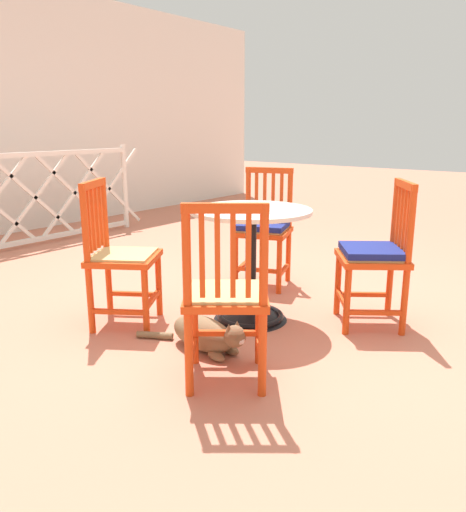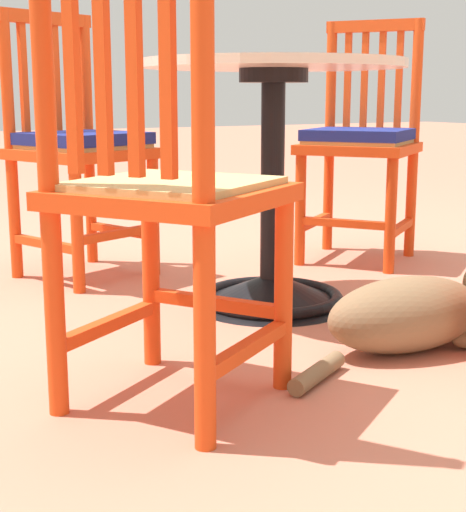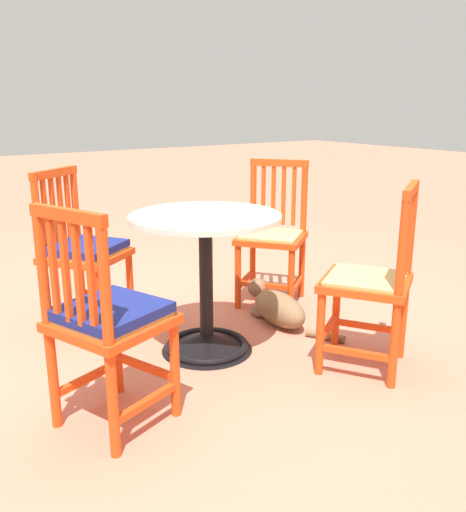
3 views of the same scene
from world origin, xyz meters
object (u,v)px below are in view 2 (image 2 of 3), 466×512
object	(u,v)px
tabby_cat	(419,313)
orange_chair_at_corner	(361,144)
orange_chair_by_planter	(78,149)
cafe_table	(272,213)
orange_chair_facing_out	(165,197)

from	to	relation	value
tabby_cat	orange_chair_at_corner	bearing A→B (deg)	-30.74
orange_chair_by_planter	orange_chair_at_corner	bearing A→B (deg)	-104.75
cafe_table	orange_chair_by_planter	world-z (taller)	orange_chair_by_planter
orange_chair_facing_out	orange_chair_by_planter	bearing A→B (deg)	-11.07
orange_chair_facing_out	orange_chair_at_corner	world-z (taller)	same
orange_chair_by_planter	orange_chair_facing_out	bearing A→B (deg)	168.93
cafe_table	orange_chair_facing_out	distance (m)	0.84
tabby_cat	orange_chair_facing_out	bearing A→B (deg)	91.02
orange_chair_by_planter	tabby_cat	size ratio (longest dim) A/B	1.23
orange_chair_at_corner	orange_chair_by_planter	bearing A→B (deg)	75.25
cafe_table	tabby_cat	xyz separation A→B (m)	(-0.54, -0.09, -0.19)
orange_chair_facing_out	orange_chair_at_corner	size ratio (longest dim) A/B	1.00
cafe_table	orange_chair_by_planter	distance (m)	0.79
cafe_table	orange_chair_at_corner	size ratio (longest dim) A/B	0.83
cafe_table	tabby_cat	distance (m)	0.58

